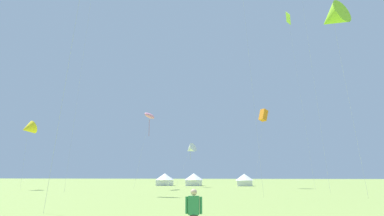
{
  "coord_description": "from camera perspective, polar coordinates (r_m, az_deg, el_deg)",
  "views": [
    {
      "loc": [
        4.8,
        -3.17,
        2.17
      ],
      "look_at": [
        0.0,
        32.0,
        10.22
      ],
      "focal_mm": 27.88,
      "sensor_mm": 36.0,
      "label": 1
    }
  ],
  "objects": [
    {
      "name": "kite_lime_delta",
      "position": [
        39.09,
        25.3,
        15.31
      ],
      "size": [
        4.22,
        4.24,
        21.49
      ],
      "color": "#99DB2D",
      "rests_on": "ground"
    },
    {
      "name": "kite_pink_parafoil",
      "position": [
        52.8,
        -8.13,
        -1.49
      ],
      "size": [
        3.09,
        3.55,
        13.05
      ],
      "color": "pink",
      "rests_on": "ground"
    },
    {
      "name": "kite_orange_box",
      "position": [
        58.76,
        13.5,
        -1.35
      ],
      "size": [
        3.4,
        2.2,
        14.67
      ],
      "color": "orange",
      "rests_on": "ground"
    },
    {
      "name": "kite_yellow_delta",
      "position": [
        56.88,
        -28.87,
        -3.46
      ],
      "size": [
        3.11,
        3.27,
        11.19
      ],
      "color": "yellow",
      "rests_on": "ground"
    },
    {
      "name": "kite_white_delta",
      "position": [
        59.18,
        -0.32,
        -7.87
      ],
      "size": [
        3.92,
        3.81,
        8.46
      ],
      "color": "white",
      "rests_on": "ground"
    },
    {
      "name": "kite_lime_diamond",
      "position": [
        59.85,
        17.97,
        15.72
      ],
      "size": [
        2.13,
        3.09,
        31.82
      ],
      "color": "#99DB2D",
      "rests_on": "ground"
    },
    {
      "name": "person_spectator",
      "position": [
        10.47,
        0.34,
        -20.01
      ],
      "size": [
        0.57,
        0.28,
        1.73
      ],
      "color": "#473828",
      "rests_on": "ground"
    },
    {
      "name": "festival_tent_left",
      "position": [
        67.56,
        -5.23,
        -13.33
      ],
      "size": [
        4.04,
        4.04,
        2.62
      ],
      "color": "white",
      "rests_on": "ground"
    },
    {
      "name": "festival_tent_center",
      "position": [
        66.43,
        0.36,
        -13.39
      ],
      "size": [
        4.06,
        4.06,
        2.64
      ],
      "color": "white",
      "rests_on": "ground"
    },
    {
      "name": "festival_tent_right",
      "position": [
        65.91,
        10.0,
        -13.27
      ],
      "size": [
        3.86,
        3.86,
        2.51
      ],
      "color": "white",
      "rests_on": "ground"
    }
  ]
}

